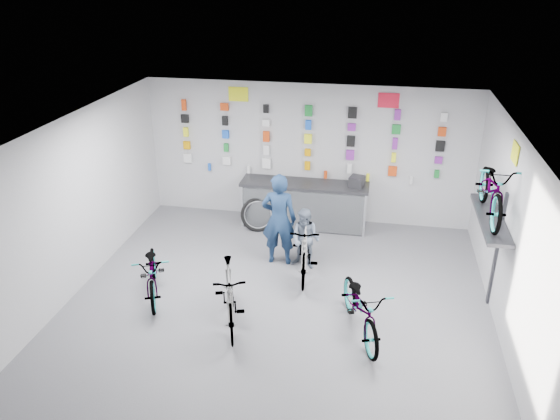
% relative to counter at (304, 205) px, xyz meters
% --- Properties ---
extents(floor, '(8.00, 8.00, 0.00)m').
position_rel_counter_xyz_m(floor, '(0.00, -3.54, -0.49)').
color(floor, '#525257').
rests_on(floor, ground).
extents(ceiling, '(8.00, 8.00, 0.00)m').
position_rel_counter_xyz_m(ceiling, '(0.00, -3.54, 2.51)').
color(ceiling, white).
rests_on(ceiling, wall_back).
extents(wall_back, '(7.00, 0.00, 7.00)m').
position_rel_counter_xyz_m(wall_back, '(0.00, 0.46, 1.01)').
color(wall_back, silver).
rests_on(wall_back, floor).
extents(wall_left, '(0.00, 8.00, 8.00)m').
position_rel_counter_xyz_m(wall_left, '(-3.50, -3.54, 1.01)').
color(wall_left, silver).
rests_on(wall_left, floor).
extents(wall_right, '(0.00, 8.00, 8.00)m').
position_rel_counter_xyz_m(wall_right, '(3.50, -3.54, 1.01)').
color(wall_right, silver).
rests_on(wall_right, floor).
extents(counter, '(2.70, 0.66, 1.00)m').
position_rel_counter_xyz_m(counter, '(0.00, 0.00, 0.00)').
color(counter, black).
rests_on(counter, floor).
extents(merch_wall, '(5.58, 0.08, 1.57)m').
position_rel_counter_xyz_m(merch_wall, '(0.03, 0.39, 1.32)').
color(merch_wall, silver).
rests_on(merch_wall, wall_back).
extents(wall_bracket, '(0.39, 1.90, 2.00)m').
position_rel_counter_xyz_m(wall_bracket, '(3.33, -2.34, 0.98)').
color(wall_bracket, '#333338').
rests_on(wall_bracket, wall_right).
extents(sign_left, '(0.42, 0.02, 0.30)m').
position_rel_counter_xyz_m(sign_left, '(-1.50, 0.44, 2.23)').
color(sign_left, yellow).
rests_on(sign_left, wall_back).
extents(sign_right, '(0.42, 0.02, 0.30)m').
position_rel_counter_xyz_m(sign_right, '(1.60, 0.44, 2.23)').
color(sign_right, red).
rests_on(sign_right, wall_back).
extents(sign_side, '(0.02, 0.40, 0.30)m').
position_rel_counter_xyz_m(sign_side, '(3.48, -2.34, 2.16)').
color(sign_side, yellow).
rests_on(sign_side, wall_right).
extents(bike_left, '(1.19, 1.78, 0.89)m').
position_rel_counter_xyz_m(bike_left, '(-2.14, -3.14, -0.04)').
color(bike_left, gray).
rests_on(bike_left, floor).
extents(bike_center, '(0.97, 1.76, 1.02)m').
position_rel_counter_xyz_m(bike_center, '(-0.63, -3.69, 0.02)').
color(bike_center, gray).
rests_on(bike_center, floor).
extents(bike_right, '(1.17, 1.89, 0.94)m').
position_rel_counter_xyz_m(bike_right, '(1.40, -3.57, -0.02)').
color(bike_right, gray).
rests_on(bike_right, floor).
extents(bike_service, '(0.67, 1.82, 1.07)m').
position_rel_counter_xyz_m(bike_service, '(0.31, -1.96, 0.05)').
color(bike_service, gray).
rests_on(bike_service, floor).
extents(bike_wall, '(0.63, 1.80, 0.95)m').
position_rel_counter_xyz_m(bike_wall, '(3.25, -2.34, 1.57)').
color(bike_wall, gray).
rests_on(bike_wall, wall_bracket).
extents(clerk, '(0.67, 0.45, 1.79)m').
position_rel_counter_xyz_m(clerk, '(-0.24, -1.64, 0.41)').
color(clerk, '#162C4D').
rests_on(clerk, floor).
extents(customer, '(0.66, 0.57, 1.17)m').
position_rel_counter_xyz_m(customer, '(0.28, -1.74, 0.10)').
color(customer, slate).
rests_on(customer, floor).
extents(spare_wheel, '(0.78, 0.42, 0.72)m').
position_rel_counter_xyz_m(spare_wheel, '(-0.94, -0.37, -0.14)').
color(spare_wheel, black).
rests_on(spare_wheel, floor).
extents(register, '(0.34, 0.36, 0.22)m').
position_rel_counter_xyz_m(register, '(1.09, 0.01, 0.62)').
color(register, black).
rests_on(register, counter).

